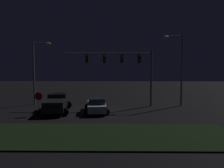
# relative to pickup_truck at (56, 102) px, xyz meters

# --- Properties ---
(ground_plane) EXTENTS (80.00, 80.00, 0.00)m
(ground_plane) POSITION_rel_pickup_truck_xyz_m (4.23, 0.41, -1.00)
(ground_plane) COLOR black
(grass_median) EXTENTS (20.07, 5.90, 0.10)m
(grass_median) POSITION_rel_pickup_truck_xyz_m (4.23, -8.04, -0.95)
(grass_median) COLOR black
(grass_median) RESTS_ON ground_plane
(pickup_truck) EXTENTS (3.27, 5.59, 1.80)m
(pickup_truck) POSITION_rel_pickup_truck_xyz_m (0.00, 0.00, 0.00)
(pickup_truck) COLOR black
(pickup_truck) RESTS_ON ground_plane
(car_sedan) EXTENTS (2.80, 4.57, 1.51)m
(car_sedan) POSITION_rel_pickup_truck_xyz_m (4.15, -0.21, -0.26)
(car_sedan) COLOR #B7B7BC
(car_sedan) RESTS_ON ground_plane
(traffic_signal_gantry) EXTENTS (10.32, 0.56, 6.50)m
(traffic_signal_gantry) POSITION_rel_pickup_truck_xyz_m (6.85, 3.27, 4.03)
(traffic_signal_gantry) COLOR slate
(traffic_signal_gantry) RESTS_ON ground_plane
(street_lamp_left) EXTENTS (2.29, 0.44, 7.55)m
(street_lamp_left) POSITION_rel_pickup_truck_xyz_m (-3.27, 4.21, 3.78)
(street_lamp_left) COLOR slate
(street_lamp_left) RESTS_ON ground_plane
(street_lamp_right) EXTENTS (2.40, 0.44, 8.25)m
(street_lamp_right) POSITION_rel_pickup_truck_xyz_m (13.32, 3.49, 4.17)
(street_lamp_right) COLOR slate
(street_lamp_right) RESTS_ON ground_plane
(stop_sign) EXTENTS (0.76, 0.08, 2.23)m
(stop_sign) POSITION_rel_pickup_truck_xyz_m (-1.28, -1.67, 0.56)
(stop_sign) COLOR slate
(stop_sign) RESTS_ON ground_plane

